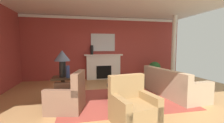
% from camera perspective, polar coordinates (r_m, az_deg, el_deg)
% --- Properties ---
extents(ground_plane, '(9.48, 9.48, 0.00)m').
position_cam_1_polar(ground_plane, '(4.98, 2.13, -12.64)').
color(ground_plane, tan).
extents(wall_fireplace, '(7.89, 0.12, 2.95)m').
position_cam_1_polar(wall_fireplace, '(7.63, -3.22, 4.90)').
color(wall_fireplace, '#9E3833').
rests_on(wall_fireplace, ground_plane).
extents(ceiling_panel, '(7.89, 6.37, 0.06)m').
position_cam_1_polar(ceiling_panel, '(5.23, 1.40, 21.38)').
color(ceiling_panel, white).
extents(crown_moulding, '(7.89, 0.08, 0.12)m').
position_cam_1_polar(crown_moulding, '(7.66, -3.18, 15.39)').
color(crown_moulding, white).
extents(area_rug, '(3.53, 2.36, 0.01)m').
position_cam_1_polar(area_rug, '(4.74, 4.27, -13.53)').
color(area_rug, '#993D33').
rests_on(area_rug, ground_plane).
extents(fireplace, '(1.80, 0.35, 1.18)m').
position_cam_1_polar(fireplace, '(7.48, -3.11, -2.15)').
color(fireplace, white).
rests_on(fireplace, ground_plane).
extents(mantel_mirror, '(1.15, 0.04, 0.83)m').
position_cam_1_polar(mantel_mirror, '(7.54, -3.30, 6.94)').
color(mantel_mirror, silver).
extents(sofa, '(1.14, 2.19, 0.85)m').
position_cam_1_polar(sofa, '(5.37, 20.95, -8.35)').
color(sofa, tan).
rests_on(sofa, ground_plane).
extents(armchair_near_window, '(0.96, 0.96, 0.95)m').
position_cam_1_polar(armchair_near_window, '(4.03, -15.86, -12.64)').
color(armchair_near_window, brown).
rests_on(armchair_near_window, ground_plane).
extents(armchair_facing_fireplace, '(0.94, 0.94, 0.95)m').
position_cam_1_polar(armchair_facing_fireplace, '(3.30, 7.61, -16.62)').
color(armchair_facing_fireplace, '#9E7A4C').
rests_on(armchair_facing_fireplace, ground_plane).
extents(coffee_table, '(1.00, 1.00, 0.45)m').
position_cam_1_polar(coffee_table, '(4.64, 4.30, -9.68)').
color(coffee_table, '#3D2D1E').
rests_on(coffee_table, ground_plane).
extents(side_table, '(0.56, 0.56, 0.70)m').
position_cam_1_polar(side_table, '(4.67, -17.40, -9.01)').
color(side_table, '#3D2D1E').
rests_on(side_table, ground_plane).
extents(table_lamp, '(0.44, 0.44, 0.75)m').
position_cam_1_polar(table_lamp, '(4.54, -17.70, 1.14)').
color(table_lamp, black).
rests_on(table_lamp, side_table).
extents(vase_on_side_table, '(0.10, 0.10, 0.33)m').
position_cam_1_polar(vase_on_side_table, '(4.44, -15.79, -3.57)').
color(vase_on_side_table, navy).
rests_on(vase_on_side_table, side_table).
extents(vase_mantel_left, '(0.14, 0.14, 0.43)m').
position_cam_1_polar(vase_mantel_left, '(7.30, -7.36, 4.21)').
color(vase_mantel_left, black).
rests_on(vase_mantel_left, fireplace).
extents(book_red_cover, '(0.21, 0.20, 0.04)m').
position_cam_1_polar(book_red_cover, '(4.70, 6.20, -7.81)').
color(book_red_cover, navy).
rests_on(book_red_cover, coffee_table).
extents(book_art_folio, '(0.27, 0.22, 0.05)m').
position_cam_1_polar(book_art_folio, '(4.56, 6.41, -7.63)').
color(book_art_folio, tan).
rests_on(book_art_folio, coffee_table).
extents(book_small_novel, '(0.24, 0.19, 0.04)m').
position_cam_1_polar(book_small_novel, '(4.71, 3.31, -6.63)').
color(book_small_novel, navy).
rests_on(book_small_novel, coffee_table).
extents(potted_plant, '(0.56, 0.56, 0.83)m').
position_cam_1_polar(potted_plant, '(7.77, 15.26, -2.55)').
color(potted_plant, '#A8754C').
rests_on(potted_plant, ground_plane).
extents(column_white, '(0.20, 0.20, 2.95)m').
position_cam_1_polar(column_white, '(7.85, 21.55, 4.55)').
color(column_white, white).
rests_on(column_white, ground_plane).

